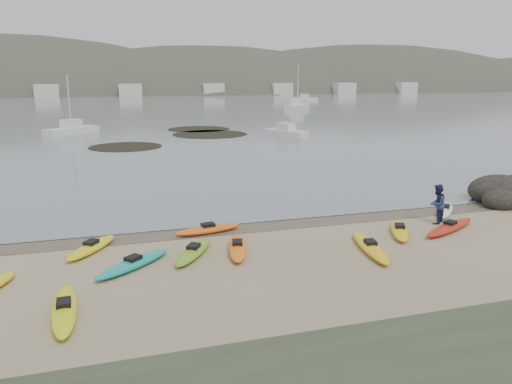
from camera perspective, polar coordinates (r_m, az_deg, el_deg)
name	(u,v)px	position (r m, az deg, el deg)	size (l,w,h in m)	color
ground	(256,223)	(23.50, 0.00, -3.56)	(600.00, 600.00, 0.00)	tan
wet_sand	(258,225)	(23.22, 0.21, -3.76)	(60.00, 60.00, 0.00)	brown
water	(114,86)	(321.68, -15.92, 11.54)	(1200.00, 1200.00, 0.00)	slate
kayaks	(259,247)	(19.85, 0.33, -6.25)	(22.54, 9.34, 0.34)	yellow
person_east	(437,204)	(24.69, 19.99, -1.30)	(0.91, 0.71, 1.87)	navy
rock_cluster	(510,196)	(31.01, 27.01, -0.44)	(5.22, 3.83, 1.73)	black
kelp_mats	(188,135)	(58.22, -7.83, 6.45)	(17.73, 21.22, 0.04)	black
moored_boats	(179,108)	(98.72, -8.80, 9.45)	(89.63, 77.86, 1.17)	silver
far_hills	(215,128)	(221.50, -4.75, 7.31)	(550.00, 135.00, 80.00)	#384235
far_town	(144,90)	(167.08, -12.71, 11.29)	(199.00, 5.00, 4.00)	beige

